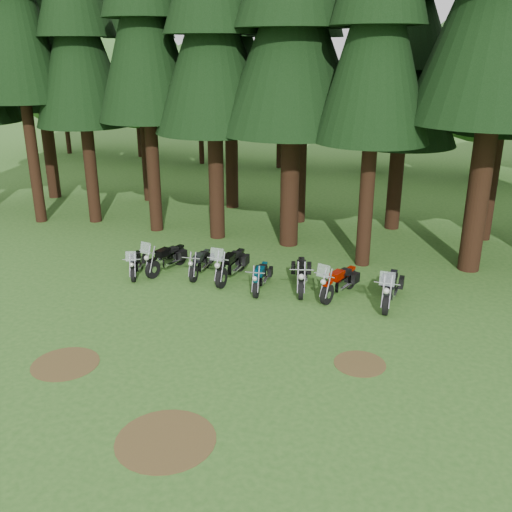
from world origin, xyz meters
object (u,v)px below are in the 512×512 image
(motorcycle_3, at_px, (231,266))
(motorcycle_6, at_px, (339,283))
(motorcycle_0, at_px, (136,264))
(motorcycle_2, at_px, (200,264))
(motorcycle_4, at_px, (261,278))
(motorcycle_5, at_px, (301,276))
(motorcycle_7, at_px, (390,289))
(motorcycle_1, at_px, (166,259))

(motorcycle_3, height_order, motorcycle_6, motorcycle_3)
(motorcycle_0, relative_size, motorcycle_2, 0.93)
(motorcycle_4, xyz_separation_m, motorcycle_5, (1.34, 0.46, 0.07))
(motorcycle_2, height_order, motorcycle_6, motorcycle_6)
(motorcycle_5, height_order, motorcycle_6, motorcycle_6)
(motorcycle_6, bearing_deg, motorcycle_4, -156.23)
(motorcycle_3, xyz_separation_m, motorcycle_6, (4.01, -0.27, -0.03))
(motorcycle_0, height_order, motorcycle_4, motorcycle_0)
(motorcycle_4, bearing_deg, motorcycle_0, 175.70)
(motorcycle_6, bearing_deg, motorcycle_2, -165.41)
(motorcycle_5, relative_size, motorcycle_6, 1.02)
(motorcycle_0, xyz_separation_m, motorcycle_5, (6.14, 0.65, 0.08))
(motorcycle_0, height_order, motorcycle_5, motorcycle_0)
(motorcycle_6, relative_size, motorcycle_7, 0.93)
(motorcycle_4, bearing_deg, motorcycle_2, 160.27)
(motorcycle_1, height_order, motorcycle_4, motorcycle_1)
(motorcycle_1, bearing_deg, motorcycle_0, -130.82)
(motorcycle_2, xyz_separation_m, motorcycle_6, (5.25, -0.33, 0.07))
(motorcycle_1, relative_size, motorcycle_7, 0.93)
(motorcycle_5, xyz_separation_m, motorcycle_7, (3.07, -0.30, 0.02))
(motorcycle_6, bearing_deg, motorcycle_3, -165.57)
(motorcycle_4, relative_size, motorcycle_7, 0.83)
(motorcycle_5, xyz_separation_m, motorcycle_6, (1.37, -0.20, -0.00))
(motorcycle_2, bearing_deg, motorcycle_3, -7.36)
(motorcycle_3, relative_size, motorcycle_5, 1.05)
(motorcycle_2, distance_m, motorcycle_6, 5.26)
(motorcycle_4, bearing_deg, motorcycle_7, -4.43)
(motorcycle_1, distance_m, motorcycle_6, 6.60)
(motorcycle_0, distance_m, motorcycle_3, 3.57)
(motorcycle_0, height_order, motorcycle_6, motorcycle_6)
(motorcycle_1, xyz_separation_m, motorcycle_5, (5.23, -0.03, 0.01))
(motorcycle_4, height_order, motorcycle_5, motorcycle_5)
(motorcycle_0, distance_m, motorcycle_6, 7.53)
(motorcycle_1, bearing_deg, motorcycle_4, 5.33)
(motorcycle_0, bearing_deg, motorcycle_1, 14.84)
(motorcycle_4, relative_size, motorcycle_5, 0.87)
(motorcycle_7, bearing_deg, motorcycle_2, 177.71)
(motorcycle_3, bearing_deg, motorcycle_2, 179.56)
(motorcycle_6, bearing_deg, motorcycle_1, -163.76)
(motorcycle_2, relative_size, motorcycle_3, 0.83)
(motorcycle_3, bearing_deg, motorcycle_1, -176.50)
(motorcycle_1, xyz_separation_m, motorcycle_6, (6.60, -0.23, 0.01))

